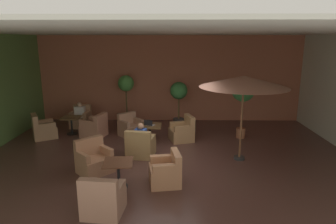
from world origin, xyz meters
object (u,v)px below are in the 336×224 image
Objects in this scene: armchair_front_left_east at (183,132)px; potted_tree_left_corner at (126,91)px; cafe_table_front_left at (150,129)px; open_laptop at (149,124)px; iced_drink_cup at (150,124)px; armchair_mid_center_south at (166,172)px; patron_by_window at (80,111)px; armchair_mid_center_north at (94,161)px; cafe_table_mid_center at (118,168)px; armchair_front_left_north at (141,147)px; armchair_front_right_east at (43,129)px; armchair_mid_center_east at (103,200)px; potted_tree_mid_right at (243,93)px; cafe_table_front_right at (71,121)px; patio_umbrella_tall_red at (244,82)px; armchair_front_right_north at (81,119)px; patron_blue_shirt at (141,134)px; armchair_front_right_south at (95,128)px; potted_tree_mid_left at (179,97)px; armchair_front_left_south at (130,128)px.

potted_tree_left_corner is (-2.30, 2.20, 1.08)m from armchair_front_left_east.
open_laptop reaches higher than cafe_table_front_left.
armchair_mid_center_south is at bearing -78.00° from iced_drink_cup.
armchair_mid_center_north is at bearing -68.59° from patron_by_window.
armchair_front_left_north is at bearing 80.99° from cafe_table_mid_center.
armchair_front_left_north reaches higher than cafe_table_front_left.
armchair_front_left_east is at bearing -21.75° from patron_by_window.
armchair_front_right_east reaches higher than armchair_mid_center_east.
potted_tree_mid_right is at bearing 9.89° from armchair_front_left_east.
patron_by_window reaches higher than cafe_table_front_right.
cafe_table_front_right is at bearing 117.34° from armchair_mid_center_north.
potted_tree_left_corner reaches higher than cafe_table_front_right.
cafe_table_front_left is 1.18× the size of cafe_table_front_right.
cafe_table_front_right is 0.63× the size of armchair_mid_center_north.
cafe_table_front_left is 0.18m from iced_drink_cup.
armchair_mid_center_east is 6.46m from potted_tree_mid_right.
armchair_mid_center_south is 0.34× the size of patio_umbrella_tall_red.
patron_by_window reaches higher than cafe_table_mid_center.
armchair_front_right_east is at bearing -121.18° from armchair_front_right_north.
armchair_front_left_north is at bearing 45.37° from armchair_mid_center_north.
patron_blue_shirt reaches higher than armchair_front_right_east.
cafe_table_mid_center is at bearing -99.23° from cafe_table_front_left.
armchair_mid_center_east is (-1.75, -4.63, -0.00)m from armchair_front_left_east.
armchair_front_right_south is at bearing 112.33° from cafe_table_mid_center.
cafe_table_mid_center is 0.85× the size of armchair_mid_center_east.
armchair_mid_center_south is 0.42× the size of potted_tree_left_corner.
patio_umbrella_tall_red is 5.61m from potted_tree_left_corner.
armchair_front_right_south is 1.11× the size of armchair_mid_center_east.
potted_tree_mid_right reaches higher than armchair_front_left_north.
armchair_front_left_east is 0.90× the size of armchair_front_right_east.
patio_umbrella_tall_red reaches higher than armchair_mid_center_south.
patron_blue_shirt reaches higher than open_laptop.
armchair_mid_center_south reaches higher than cafe_table_mid_center.
patio_umbrella_tall_red is at bearing -25.63° from cafe_table_front_left.
armchair_front_right_south is (1.82, 0.21, -0.00)m from armchair_front_right_east.
armchair_front_right_east is at bearing -178.56° from potted_tree_mid_right.
cafe_table_mid_center is 3.15m from open_laptop.
open_laptop is (-0.02, -0.03, -0.00)m from iced_drink_cup.
iced_drink_cup is (-0.00, 0.01, 0.18)m from cafe_table_front_left.
iced_drink_cup is (-2.78, 1.34, -1.62)m from patio_umbrella_tall_red.
armchair_front_right_east is at bearing 132.94° from cafe_table_mid_center.
armchair_front_right_south is (-2.10, 0.73, -0.20)m from cafe_table_front_left.
armchair_mid_center_north reaches higher than armchair_mid_center_south.
cafe_table_front_left is 0.18m from open_laptop.
armchair_front_left_south is at bearing -150.11° from potted_tree_mid_left.
patron_blue_shirt is at bearing -43.97° from armchair_front_right_south.
cafe_table_front_right is 2.57m from potted_tree_left_corner.
armchair_mid_center_south is at bearing -53.87° from armchair_front_right_north.
patron_blue_shirt is (0.32, 2.02, 0.20)m from cafe_table_mid_center.
potted_tree_mid_left is at bearing -1.86° from armchair_front_right_north.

